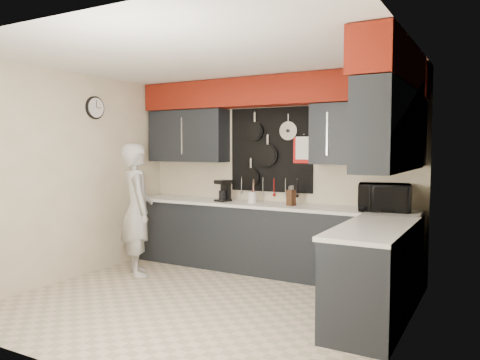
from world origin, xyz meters
The scene contains 10 objects.
ground centered at (0.00, 0.00, 0.00)m, with size 4.00×4.00×0.00m, color beige.
back_wall_assembly centered at (0.01, 1.60, 2.01)m, with size 4.00×0.36×2.60m.
right_wall_assembly centered at (1.85, 0.26, 1.94)m, with size 0.36×3.50×2.60m.
left_wall_assembly centered at (-1.99, 0.02, 1.33)m, with size 0.05×3.50×2.60m.
base_cabinets centered at (0.49, 1.13, 0.46)m, with size 3.95×2.20×0.92m.
microwave centered at (1.54, 1.45, 1.08)m, with size 0.58×0.39×0.32m, color black.
knife_block centered at (0.40, 1.40, 1.02)m, with size 0.09×0.09×0.20m, color #371B11.
utensil_crock centered at (-0.18, 1.43, 0.99)m, with size 0.11×0.11×0.14m, color white.
coffee_maker centered at (-0.61, 1.40, 1.07)m, with size 0.21×0.23×0.29m.
person centered at (-1.38, 0.51, 0.86)m, with size 0.63×0.41×1.71m, color #B3B3B1.
Camera 1 is at (2.71, -4.08, 1.66)m, focal length 35.00 mm.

